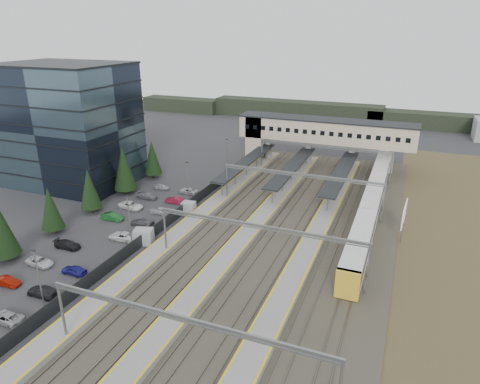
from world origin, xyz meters
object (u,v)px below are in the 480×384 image
at_px(relay_cabin_near, 144,236).
at_px(billboard, 404,215).
at_px(relay_cabin_far, 189,208).
at_px(train, 373,198).
at_px(office_building, 69,125).
at_px(footbridge, 313,132).

relative_size(relay_cabin_near, billboard, 0.52).
xyz_separation_m(relay_cabin_far, train, (29.91, 14.19, 1.08)).
distance_m(office_building, relay_cabin_far, 32.64).
relative_size(office_building, train, 0.40).
relative_size(relay_cabin_far, train, 0.04).
height_order(office_building, footbridge, office_building).
relative_size(relay_cabin_near, relay_cabin_far, 1.33).
height_order(train, billboard, billboard).
height_order(relay_cabin_near, relay_cabin_far, relay_cabin_near).
xyz_separation_m(footbridge, train, (16.30, -21.74, -5.83)).
distance_m(relay_cabin_far, footbridge, 39.04).
distance_m(footbridge, train, 27.79).
xyz_separation_m(office_building, train, (60.00, 8.26, -10.09)).
bearing_deg(office_building, billboard, -1.17).
distance_m(office_building, billboard, 65.98).
distance_m(train, billboard, 11.11).
xyz_separation_m(relay_cabin_far, billboard, (35.32, 4.59, 2.56)).
distance_m(office_building, footbridge, 53.18).
bearing_deg(relay_cabin_near, relay_cabin_far, 85.89).
bearing_deg(footbridge, train, -53.14).
relative_size(relay_cabin_near, footbridge, 0.08).
height_order(relay_cabin_near, billboard, billboard).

